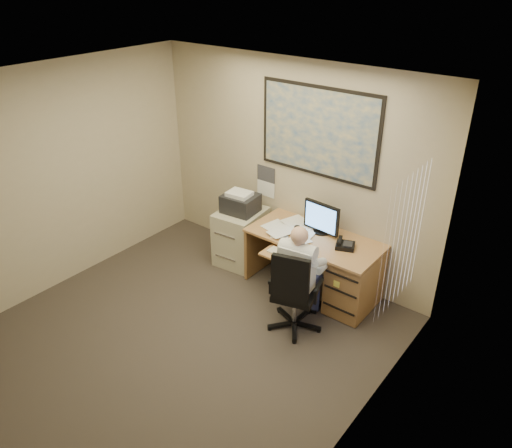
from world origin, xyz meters
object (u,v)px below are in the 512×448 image
Objects in this scene: desk at (338,267)px; filing_cabinet at (241,232)px; person at (298,278)px; office_chair at (292,305)px.

filing_cabinet is (-1.45, -0.03, -0.00)m from desk.
desk is 0.74m from person.
person reaches higher than desk.
office_chair is at bearing -108.43° from person.
filing_cabinet is at bearing -178.66° from desk.
person is at bearing -32.37° from filing_cabinet.
filing_cabinet is at bearing 134.28° from office_chair.
desk is 1.45m from filing_cabinet.
office_chair reaches higher than filing_cabinet.
office_chair is 0.33m from person.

